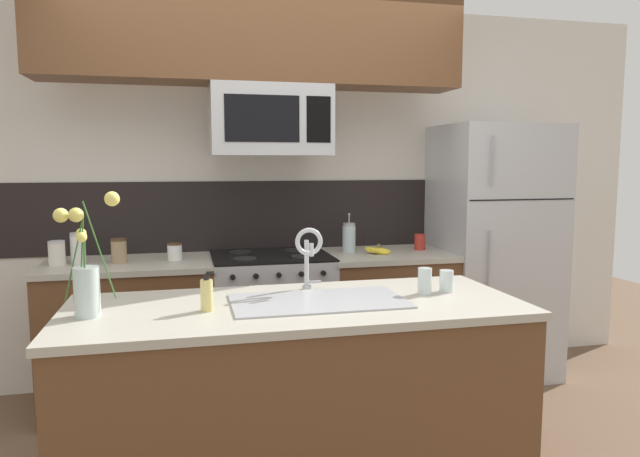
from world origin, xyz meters
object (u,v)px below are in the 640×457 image
object	(u,v)px
coffee_tin	(420,242)
sink_faucet	(309,250)
storage_jar_medium	(78,248)
french_press	(349,238)
microwave	(270,121)
banana_bunch	(379,251)
stove_range	(272,324)
storage_jar_tall	(57,253)
storage_jar_short	(119,251)
storage_jar_squat	(175,252)
dish_soap_bottle	(207,295)
refrigerator	(492,251)
flower_vase	(86,277)
drinking_glass	(425,281)
spare_glass	(446,281)

from	to	relation	value
coffee_tin	sink_faucet	size ratio (longest dim) A/B	0.36
storage_jar_medium	french_press	distance (m)	1.72
microwave	banana_bunch	bearing A→B (deg)	-3.11
stove_range	storage_jar_tall	bearing A→B (deg)	-178.87
storage_jar_tall	storage_jar_medium	world-z (taller)	storage_jar_medium
storage_jar_short	storage_jar_squat	distance (m)	0.33
banana_bunch	sink_faucet	world-z (taller)	sink_faucet
dish_soap_bottle	french_press	bearing A→B (deg)	53.53
refrigerator	coffee_tin	xyz separation A→B (m)	(-0.54, 0.03, 0.08)
storage_jar_short	dish_soap_bottle	world-z (taller)	dish_soap_bottle
microwave	flower_vase	world-z (taller)	microwave
storage_jar_short	drinking_glass	xyz separation A→B (m)	(1.47, -1.19, -0.01)
storage_jar_tall	french_press	world-z (taller)	french_press
french_press	dish_soap_bottle	xyz separation A→B (m)	(-1.00, -1.35, -0.03)
storage_jar_medium	coffee_tin	bearing A→B (deg)	0.91
storage_jar_medium	coffee_tin	world-z (taller)	storage_jar_medium
coffee_tin	sink_faucet	bearing A→B (deg)	-133.40
refrigerator	drinking_glass	size ratio (longest dim) A/B	14.41
coffee_tin	flower_vase	world-z (taller)	flower_vase
french_press	storage_jar_short	bearing A→B (deg)	-176.66
spare_glass	stove_range	bearing A→B (deg)	118.86
microwave	flower_vase	xyz separation A→B (m)	(-0.92, -1.25, -0.71)
storage_jar_squat	flower_vase	world-z (taller)	flower_vase
storage_jar_medium	flower_vase	world-z (taller)	flower_vase
storage_jar_medium	storage_jar_squat	world-z (taller)	storage_jar_medium
refrigerator	drinking_glass	world-z (taller)	refrigerator
refrigerator	dish_soap_bottle	xyz separation A→B (m)	(-2.06, -1.31, 0.09)
stove_range	spare_glass	xyz separation A→B (m)	(0.66, -1.20, 0.50)
dish_soap_bottle	spare_glass	bearing A→B (deg)	4.93
stove_range	flower_vase	size ratio (longest dim) A/B	1.88
stove_range	coffee_tin	world-z (taller)	coffee_tin
storage_jar_short	sink_faucet	world-z (taller)	sink_faucet
stove_range	microwave	distance (m)	1.32
storage_jar_medium	dish_soap_bottle	world-z (taller)	storage_jar_medium
refrigerator	coffee_tin	world-z (taller)	refrigerator
stove_range	refrigerator	size ratio (longest dim) A/B	0.52
flower_vase	sink_faucet	bearing A→B (deg)	13.87
storage_jar_squat	spare_glass	world-z (taller)	storage_jar_squat
storage_jar_tall	storage_jar_short	size ratio (longest dim) A/B	0.98
storage_jar_tall	refrigerator	bearing A→B (deg)	0.90
banana_bunch	storage_jar_tall	bearing A→B (deg)	179.01
refrigerator	sink_faucet	distance (m)	1.91
refrigerator	sink_faucet	xyz separation A→B (m)	(-1.57, -1.06, 0.22)
microwave	dish_soap_bottle	distance (m)	1.57
storage_jar_squat	flower_vase	xyz separation A→B (m)	(-0.31, -1.28, 0.11)
storage_jar_squat	spare_glass	size ratio (longest dim) A/B	1.03
refrigerator	dish_soap_bottle	world-z (taller)	refrigerator
coffee_tin	spare_glass	size ratio (longest dim) A/B	1.07
stove_range	storage_jar_tall	world-z (taller)	storage_jar_tall
storage_jar_medium	dish_soap_bottle	xyz separation A→B (m)	(0.72, -1.31, -0.03)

